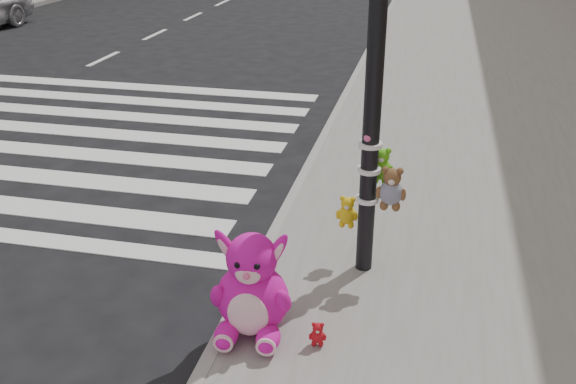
% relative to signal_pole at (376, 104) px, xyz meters
% --- Properties ---
extents(ground, '(120.00, 120.00, 0.00)m').
position_rel_signal_pole_xyz_m(ground, '(-2.63, -1.81, -1.82)').
color(ground, black).
rests_on(ground, ground).
extents(sidewalk_near, '(7.00, 80.00, 0.14)m').
position_rel_signal_pole_xyz_m(sidewalk_near, '(2.37, 8.19, -1.75)').
color(sidewalk_near, slate).
rests_on(sidewalk_near, ground).
extents(curb_edge, '(0.12, 80.00, 0.15)m').
position_rel_signal_pole_xyz_m(curb_edge, '(-1.08, 8.19, -1.75)').
color(curb_edge, gray).
rests_on(curb_edge, ground).
extents(signal_pole, '(0.68, 0.49, 4.00)m').
position_rel_signal_pole_xyz_m(signal_pole, '(0.00, 0.00, 0.00)').
color(signal_pole, black).
rests_on(signal_pole, sidewalk_near).
extents(pink_bunny, '(0.68, 0.74, 0.96)m').
position_rel_signal_pole_xyz_m(pink_bunny, '(-0.82, -1.24, -1.29)').
color(pink_bunny, '#DE12A4').
rests_on(pink_bunny, sidewalk_near).
extents(red_teddy, '(0.16, 0.12, 0.22)m').
position_rel_signal_pole_xyz_m(red_teddy, '(-0.25, -1.31, -1.57)').
color(red_teddy, red).
rests_on(red_teddy, sidewalk_near).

